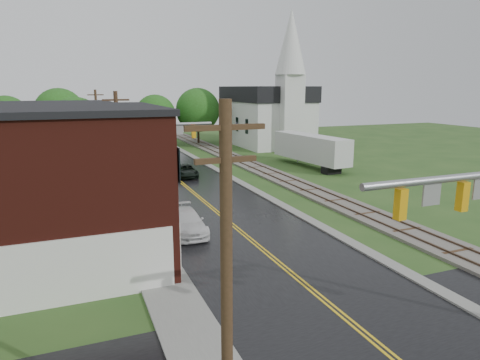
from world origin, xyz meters
TOP-DOWN VIEW (x-y plane):
  - main_road at (0.00, 30.00)m, footprint 10.00×90.00m
  - cross_road at (0.00, 2.00)m, footprint 60.00×9.00m
  - curb_right at (5.40, 35.00)m, footprint 0.80×70.00m
  - sidewalk_left at (-6.20, 25.00)m, footprint 2.40×50.00m
  - brick_building at (-12.48, 15.00)m, footprint 14.30×10.30m
  - yellow_house at (-11.00, 26.00)m, footprint 8.00×7.00m
  - darkred_building at (-10.00, 35.00)m, footprint 7.00×6.00m
  - church at (20.00, 53.74)m, footprint 10.40×18.40m
  - railroad at (10.00, 35.00)m, footprint 3.20×80.00m
  - traffic_signal_near at (3.47, 2.00)m, footprint 7.34×0.30m
  - traffic_signal_far at (-3.47, 27.00)m, footprint 7.34×0.43m
  - utility_pole_a at (-6.80, 0.00)m, footprint 1.80×0.28m
  - utility_pole_b at (-6.80, 22.00)m, footprint 1.80×0.28m
  - utility_pole_c at (-6.80, 44.00)m, footprint 1.80×0.28m
  - tree_left_c at (-13.85, 39.90)m, footprint 6.00×6.00m
  - tree_left_e at (-8.85, 45.90)m, footprint 6.40×6.40m
  - suv_dark at (1.14, 34.51)m, footprint 2.32×4.65m
  - pickup_white at (-3.35, 17.23)m, footprint 2.20×5.13m
  - semi_trailer at (16.38, 34.72)m, footprint 3.70×12.08m

SIDE VIEW (x-z plane):
  - main_road at x=0.00m, z-range -0.01..0.01m
  - cross_road at x=0.00m, z-range -0.01..0.01m
  - curb_right at x=5.40m, z-range -0.06..0.06m
  - sidewalk_left at x=-6.20m, z-range -0.06..0.06m
  - railroad at x=10.00m, z-range -0.04..0.26m
  - suv_dark at x=1.14m, z-range 0.00..1.27m
  - pickup_white at x=-3.35m, z-range 0.00..1.47m
  - darkred_building at x=-10.00m, z-range 0.00..4.40m
  - semi_trailer at x=16.38m, z-range 0.36..4.13m
  - yellow_house at x=-11.00m, z-range 0.00..6.40m
  - brick_building at x=-12.48m, z-range 0.00..8.30m
  - tree_left_c at x=-13.85m, z-range 0.69..8.34m
  - utility_pole_a at x=-6.80m, z-range 0.22..9.22m
  - utility_pole_b at x=-6.80m, z-range 0.22..9.22m
  - utility_pole_c at x=-6.80m, z-range 0.22..9.22m
  - tree_left_e at x=-8.85m, z-range 0.73..8.89m
  - traffic_signal_near at x=3.47m, z-range 1.37..8.57m
  - traffic_signal_far at x=-3.47m, z-range 1.37..8.57m
  - church at x=20.00m, z-range -4.17..15.83m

